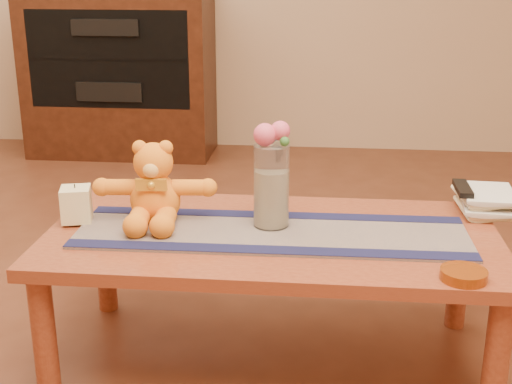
# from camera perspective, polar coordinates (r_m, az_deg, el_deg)

# --- Properties ---
(floor) EXTENTS (5.50, 5.50, 0.00)m
(floor) POSITION_cam_1_polar(r_m,az_deg,el_deg) (2.37, 1.24, -13.46)
(floor) COLOR #4F2516
(floor) RESTS_ON ground
(coffee_table_top) EXTENTS (1.40, 0.70, 0.04)m
(coffee_table_top) POSITION_cam_1_polar(r_m,az_deg,el_deg) (2.17, 1.32, -3.80)
(coffee_table_top) COLOR maroon
(coffee_table_top) RESTS_ON floor
(table_leg_fl) EXTENTS (0.07, 0.07, 0.41)m
(table_leg_fl) POSITION_cam_1_polar(r_m,az_deg,el_deg) (2.16, -16.91, -11.44)
(table_leg_fl) COLOR maroon
(table_leg_fl) RESTS_ON floor
(table_leg_fr) EXTENTS (0.07, 0.07, 0.41)m
(table_leg_fr) POSITION_cam_1_polar(r_m,az_deg,el_deg) (2.07, 19.05, -13.11)
(table_leg_fr) COLOR maroon
(table_leg_fr) RESTS_ON floor
(table_leg_bl) EXTENTS (0.07, 0.07, 0.41)m
(table_leg_bl) POSITION_cam_1_polar(r_m,az_deg,el_deg) (2.64, -12.23, -5.31)
(table_leg_bl) COLOR maroon
(table_leg_bl) RESTS_ON floor
(table_leg_br) EXTENTS (0.07, 0.07, 0.41)m
(table_leg_br) POSITION_cam_1_polar(r_m,az_deg,el_deg) (2.57, 16.27, -6.38)
(table_leg_br) COLOR maroon
(table_leg_br) RESTS_ON floor
(persian_runner) EXTENTS (1.20, 0.37, 0.01)m
(persian_runner) POSITION_cam_1_polar(r_m,az_deg,el_deg) (2.15, 1.28, -3.34)
(persian_runner) COLOR #171A41
(persian_runner) RESTS_ON coffee_table_top
(runner_border_near) EXTENTS (1.20, 0.08, 0.00)m
(runner_border_near) POSITION_cam_1_polar(r_m,az_deg,el_deg) (2.02, 1.01, -4.74)
(runner_border_near) COLOR #13153A
(runner_border_near) RESTS_ON persian_runner
(runner_border_far) EXTENTS (1.20, 0.08, 0.00)m
(runner_border_far) POSITION_cam_1_polar(r_m,az_deg,el_deg) (2.28, 1.52, -1.87)
(runner_border_far) COLOR #13153A
(runner_border_far) RESTS_ON persian_runner
(teddy_bear) EXTENTS (0.39, 0.33, 0.25)m
(teddy_bear) POSITION_cam_1_polar(r_m,az_deg,el_deg) (2.23, -8.30, 0.74)
(teddy_bear) COLOR orange
(teddy_bear) RESTS_ON persian_runner
(pillar_candle) EXTENTS (0.11, 0.11, 0.11)m
(pillar_candle) POSITION_cam_1_polar(r_m,az_deg,el_deg) (2.29, -14.49, -0.97)
(pillar_candle) COLOR beige
(pillar_candle) RESTS_ON persian_runner
(candle_wick) EXTENTS (0.00, 0.00, 0.01)m
(candle_wick) POSITION_cam_1_polar(r_m,az_deg,el_deg) (2.27, -14.61, 0.48)
(candle_wick) COLOR black
(candle_wick) RESTS_ON pillar_candle
(glass_vase) EXTENTS (0.11, 0.11, 0.26)m
(glass_vase) POSITION_cam_1_polar(r_m,az_deg,el_deg) (2.15, 1.27, 0.49)
(glass_vase) COLOR silver
(glass_vase) RESTS_ON persian_runner
(potpourri_fill) EXTENTS (0.09, 0.09, 0.18)m
(potpourri_fill) POSITION_cam_1_polar(r_m,az_deg,el_deg) (2.17, 1.26, -0.49)
(potpourri_fill) COLOR beige
(potpourri_fill) RESTS_ON glass_vase
(rose_left) EXTENTS (0.07, 0.07, 0.07)m
(rose_left) POSITION_cam_1_polar(r_m,az_deg,el_deg) (2.10, 0.74, 4.71)
(rose_left) COLOR #D84C6E
(rose_left) RESTS_ON glass_vase
(rose_right) EXTENTS (0.06, 0.06, 0.06)m
(rose_right) POSITION_cam_1_polar(r_m,az_deg,el_deg) (2.11, 2.00, 5.03)
(rose_right) COLOR #D84C6E
(rose_right) RESTS_ON glass_vase
(blue_flower_back) EXTENTS (0.04, 0.04, 0.04)m
(blue_flower_back) POSITION_cam_1_polar(r_m,az_deg,el_deg) (2.14, 1.64, 4.79)
(blue_flower_back) COLOR #546FB6
(blue_flower_back) RESTS_ON glass_vase
(blue_flower_side) EXTENTS (0.04, 0.04, 0.04)m
(blue_flower_side) POSITION_cam_1_polar(r_m,az_deg,el_deg) (2.13, 0.54, 4.51)
(blue_flower_side) COLOR #546FB6
(blue_flower_side) RESTS_ON glass_vase
(leaf_sprig) EXTENTS (0.03, 0.03, 0.03)m
(leaf_sprig) POSITION_cam_1_polar(r_m,az_deg,el_deg) (2.09, 2.35, 4.15)
(leaf_sprig) COLOR #33662D
(leaf_sprig) RESTS_ON glass_vase
(bronze_ball) EXTENTS (0.08, 0.08, 0.07)m
(bronze_ball) POSITION_cam_1_polar(r_m,az_deg,el_deg) (2.22, 0.85, -1.46)
(bronze_ball) COLOR #503C1A
(bronze_ball) RESTS_ON persian_runner
(book_bottom) EXTENTS (0.18, 0.23, 0.02)m
(book_bottom) POSITION_cam_1_polar(r_m,az_deg,el_deg) (2.43, 16.36, -1.30)
(book_bottom) COLOR #F7E8BE
(book_bottom) RESTS_ON coffee_table_top
(book_lower) EXTENTS (0.18, 0.24, 0.02)m
(book_lower) POSITION_cam_1_polar(r_m,az_deg,el_deg) (2.42, 16.53, -0.92)
(book_lower) COLOR #F7E8BE
(book_lower) RESTS_ON book_bottom
(book_upper) EXTENTS (0.19, 0.24, 0.02)m
(book_upper) POSITION_cam_1_polar(r_m,az_deg,el_deg) (2.42, 16.29, -0.43)
(book_upper) COLOR #F7E8BE
(book_upper) RESTS_ON book_lower
(book_top) EXTENTS (0.18, 0.23, 0.02)m
(book_top) POSITION_cam_1_polar(r_m,az_deg,el_deg) (2.41, 16.58, -0.05)
(book_top) COLOR #F7E8BE
(book_top) RESTS_ON book_upper
(tv_remote) EXTENTS (0.05, 0.16, 0.02)m
(tv_remote) POSITION_cam_1_polar(r_m,az_deg,el_deg) (2.40, 16.56, 0.29)
(tv_remote) COLOR black
(tv_remote) RESTS_ON book_top
(amber_dish) EXTENTS (0.16, 0.16, 0.03)m
(amber_dish) POSITION_cam_1_polar(r_m,az_deg,el_deg) (1.93, 16.62, -6.51)
(amber_dish) COLOR #BF5914
(amber_dish) RESTS_ON coffee_table_top
(media_cabinet) EXTENTS (1.20, 0.50, 1.10)m
(media_cabinet) POSITION_cam_1_polar(r_m,az_deg,el_deg) (4.74, -11.06, 9.64)
(media_cabinet) COLOR black
(media_cabinet) RESTS_ON floor
(cabinet_cavity) EXTENTS (1.02, 0.03, 0.61)m
(cabinet_cavity) POSITION_cam_1_polar(r_m,az_deg,el_deg) (4.50, -12.00, 10.54)
(cabinet_cavity) COLOR black
(cabinet_cavity) RESTS_ON media_cabinet
(cabinet_shelf) EXTENTS (1.02, 0.20, 0.02)m
(cabinet_shelf) POSITION_cam_1_polar(r_m,az_deg,el_deg) (4.58, -11.68, 10.70)
(cabinet_shelf) COLOR black
(cabinet_shelf) RESTS_ON media_cabinet
(stereo_upper) EXTENTS (0.42, 0.28, 0.10)m
(stereo_upper) POSITION_cam_1_polar(r_m,az_deg,el_deg) (4.58, -11.77, 13.19)
(stereo_upper) COLOR black
(stereo_upper) RESTS_ON media_cabinet
(stereo_lower) EXTENTS (0.42, 0.28, 0.12)m
(stereo_lower) POSITION_cam_1_polar(r_m,az_deg,el_deg) (4.63, -11.44, 8.31)
(stereo_lower) COLOR black
(stereo_lower) RESTS_ON media_cabinet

